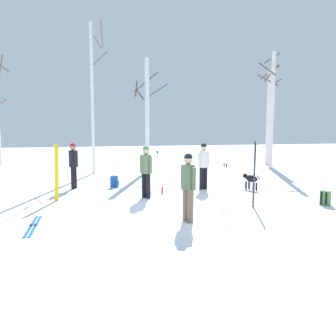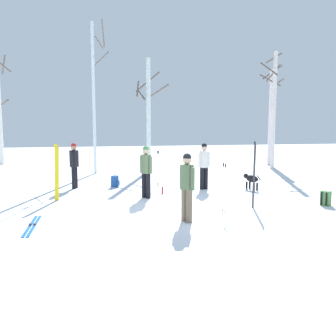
{
  "view_description": "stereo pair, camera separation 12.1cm",
  "coord_description": "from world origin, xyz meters",
  "views": [
    {
      "loc": [
        -2.66,
        -9.37,
        2.43
      ],
      "look_at": [
        -0.28,
        2.08,
        1.0
      ],
      "focal_mm": 38.78,
      "sensor_mm": 36.0,
      "label": 1
    },
    {
      "loc": [
        -2.54,
        -9.39,
        2.43
      ],
      "look_at": [
        -0.28,
        2.08,
        1.0
      ],
      "focal_mm": 38.78,
      "sensor_mm": 36.0,
      "label": 2
    }
  ],
  "objects": [
    {
      "name": "birch_tree_3",
      "position": [
        0.07,
        8.96,
        2.98
      ],
      "size": [
        1.68,
        1.52,
        5.68
      ],
      "color": "silver",
      "rests_on": "ground_plane"
    },
    {
      "name": "birch_tree_1",
      "position": [
        -8.1,
        13.72,
        3.28
      ],
      "size": [
        1.11,
        1.43,
        6.4
      ],
      "color": "white",
      "rests_on": "ground_plane"
    },
    {
      "name": "birch_tree_5",
      "position": [
        7.6,
        10.67,
        2.96
      ],
      "size": [
        1.64,
        1.65,
        5.9
      ],
      "color": "silver",
      "rests_on": "ground_plane"
    },
    {
      "name": "backpack_0",
      "position": [
        4.15,
        0.13,
        0.21
      ],
      "size": [
        0.34,
        0.33,
        0.44
      ],
      "color": "#4C7F3F",
      "rests_on": "ground_plane"
    },
    {
      "name": "birch_tree_2",
      "position": [
        -2.6,
        8.73,
        3.76
      ],
      "size": [
        0.85,
        1.36,
        7.22
      ],
      "color": "silver",
      "rests_on": "ground_plane"
    },
    {
      "name": "water_bottle_0",
      "position": [
        -0.32,
        2.85,
        0.12
      ],
      "size": [
        0.06,
        0.06,
        0.26
      ],
      "color": "red",
      "rests_on": "ground_plane"
    },
    {
      "name": "ground_plane",
      "position": [
        0.0,
        0.0,
        0.0
      ],
      "size": [
        60.0,
        60.0,
        0.0
      ],
      "primitive_type": "plane",
      "color": "white"
    },
    {
      "name": "ski_pair_planted_1",
      "position": [
        1.94,
        0.38,
        0.96
      ],
      "size": [
        0.15,
        0.15,
        1.93
      ],
      "color": "black",
      "rests_on": "ground_plane"
    },
    {
      "name": "ski_pair_planted_0",
      "position": [
        -3.79,
        2.41,
        0.9
      ],
      "size": [
        0.19,
        0.07,
        1.8
      ],
      "color": "yellow",
      "rests_on": "ground_plane"
    },
    {
      "name": "backpack_1",
      "position": [
        -1.87,
        4.56,
        0.21
      ],
      "size": [
        0.34,
        0.32,
        0.44
      ],
      "color": "#1E4C99",
      "rests_on": "ground_plane"
    },
    {
      "name": "ski_poles_1",
      "position": [
        0.82,
        -0.22,
        0.74
      ],
      "size": [
        0.07,
        0.27,
        1.38
      ],
      "color": "#B2B2BC",
      "rests_on": "ground_plane"
    },
    {
      "name": "person_0",
      "position": [
        -0.37,
        -0.83,
        0.98
      ],
      "size": [
        0.34,
        0.48,
        1.72
      ],
      "color": "#72604C",
      "rests_on": "ground_plane"
    },
    {
      "name": "ski_poles_0",
      "position": [
        -0.2,
        4.47,
        0.74
      ],
      "size": [
        0.07,
        0.28,
        1.39
      ],
      "color": "#B2B2BC",
      "rests_on": "ground_plane"
    },
    {
      "name": "person_3",
      "position": [
        -3.38,
        4.59,
        0.98
      ],
      "size": [
        0.34,
        0.5,
        1.72
      ],
      "color": "black",
      "rests_on": "ground_plane"
    },
    {
      "name": "person_1",
      "position": [
        -0.97,
        2.27,
        0.98
      ],
      "size": [
        0.35,
        0.43,
        1.72
      ],
      "color": "black",
      "rests_on": "ground_plane"
    },
    {
      "name": "dog",
      "position": [
        3.06,
        3.05,
        0.39
      ],
      "size": [
        0.4,
        0.86,
        0.57
      ],
      "color": "black",
      "rests_on": "ground_plane"
    },
    {
      "name": "ski_pair_lying_0",
      "position": [
        -4.09,
        -0.48,
        0.01
      ],
      "size": [
        0.17,
        1.87,
        0.05
      ],
      "color": "blue",
      "rests_on": "ground_plane"
    },
    {
      "name": "birch_tree_4",
      "position": [
        6.78,
        8.7,
        3.25
      ],
      "size": [
        1.29,
        1.29,
        6.21
      ],
      "color": "silver",
      "rests_on": "ground_plane"
    },
    {
      "name": "person_2",
      "position": [
        1.36,
        3.47,
        0.98
      ],
      "size": [
        0.49,
        0.34,
        1.72
      ],
      "color": "black",
      "rests_on": "ground_plane"
    }
  ]
}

